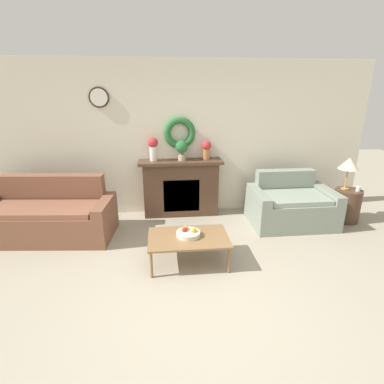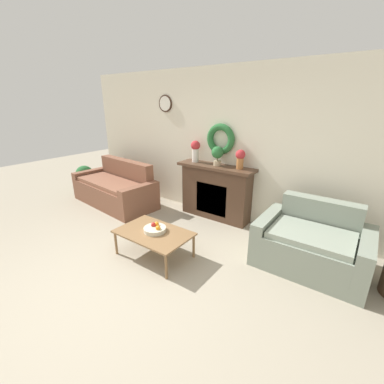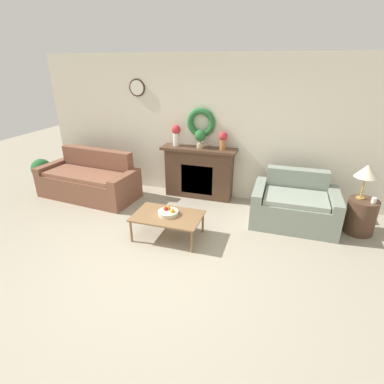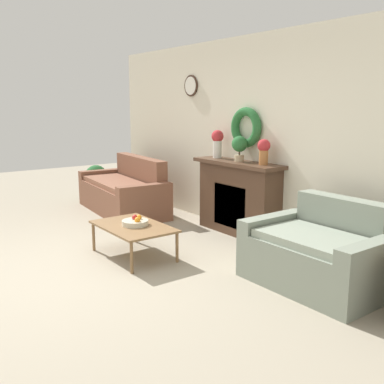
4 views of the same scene
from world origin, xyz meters
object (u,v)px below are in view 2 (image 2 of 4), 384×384
object	(u,v)px
potted_plant_on_mantel	(217,154)
potted_plant_floor_by_couch	(85,177)
coffee_table	(154,234)
fireplace	(216,192)
couch_left	(116,189)
loveseat_right	(311,244)
vase_on_mantel_left	(195,150)
fruit_bowl	(155,229)
vase_on_mantel_right	(240,158)

from	to	relation	value
potted_plant_on_mantel	potted_plant_floor_by_couch	xyz separation A→B (m)	(-3.35, -0.59, -0.85)
coffee_table	potted_plant_on_mantel	xyz separation A→B (m)	(0.04, 1.63, 0.89)
fireplace	potted_plant_on_mantel	xyz separation A→B (m)	(0.02, -0.01, 0.72)
potted_plant_on_mantel	potted_plant_floor_by_couch	size ratio (longest dim) A/B	0.53
fireplace	couch_left	xyz separation A→B (m)	(-2.11, -0.65, -0.19)
coffee_table	potted_plant_floor_by_couch	world-z (taller)	potted_plant_floor_by_couch
loveseat_right	vase_on_mantel_left	distance (m)	2.56
fireplace	fruit_bowl	size ratio (longest dim) A/B	4.64
couch_left	loveseat_right	world-z (taller)	couch_left
fireplace	loveseat_right	distance (m)	1.93
vase_on_mantel_left	potted_plant_on_mantel	world-z (taller)	vase_on_mantel_left
couch_left	coffee_table	bearing A→B (deg)	-19.88
potted_plant_on_mantel	potted_plant_floor_by_couch	bearing A→B (deg)	-170.05
coffee_table	vase_on_mantel_left	distance (m)	1.94
fireplace	vase_on_mantel_right	size ratio (longest dim) A/B	4.43
coffee_table	fireplace	bearing A→B (deg)	89.31
coffee_table	vase_on_mantel_left	xyz separation A→B (m)	(-0.45, 1.65, 0.91)
couch_left	loveseat_right	distance (m)	3.95
vase_on_mantel_left	vase_on_mantel_right	xyz separation A→B (m)	(0.93, 0.00, -0.04)
potted_plant_on_mantel	coffee_table	bearing A→B (deg)	-91.48
fireplace	couch_left	bearing A→B (deg)	-162.89
loveseat_right	coffee_table	bearing A→B (deg)	-149.68
fireplace	potted_plant_floor_by_couch	xyz separation A→B (m)	(-3.32, -0.60, -0.13)
vase_on_mantel_right	potted_plant_floor_by_couch	bearing A→B (deg)	-170.88
couch_left	vase_on_mantel_right	xyz separation A→B (m)	(2.57, 0.66, 0.89)
loveseat_right	fireplace	bearing A→B (deg)	162.97
fireplace	couch_left	distance (m)	2.22
fruit_bowl	potted_plant_floor_by_couch	xyz separation A→B (m)	(-3.31, 1.02, -0.04)
fruit_bowl	loveseat_right	bearing A→B (deg)	29.48
loveseat_right	potted_plant_on_mantel	bearing A→B (deg)	163.19
loveseat_right	couch_left	bearing A→B (deg)	-178.64
potted_plant_floor_by_couch	fruit_bowl	bearing A→B (deg)	-17.11
fruit_bowl	vase_on_mantel_left	xyz separation A→B (m)	(-0.45, 1.62, 0.84)
vase_on_mantel_right	vase_on_mantel_left	bearing A→B (deg)	180.00
potted_plant_on_mantel	potted_plant_floor_by_couch	distance (m)	3.50
loveseat_right	coffee_table	world-z (taller)	loveseat_right
vase_on_mantel_left	potted_plant_on_mantel	bearing A→B (deg)	-2.33
loveseat_right	potted_plant_floor_by_couch	world-z (taller)	loveseat_right
couch_left	vase_on_mantel_right	bearing A→B (deg)	19.90
fruit_bowl	vase_on_mantel_right	bearing A→B (deg)	73.68
coffee_table	vase_on_mantel_right	world-z (taller)	vase_on_mantel_right
couch_left	vase_on_mantel_left	distance (m)	2.00
fruit_bowl	potted_plant_on_mantel	distance (m)	1.80
fruit_bowl	vase_on_mantel_left	bearing A→B (deg)	105.50
coffee_table	potted_plant_on_mantel	size ratio (longest dim) A/B	3.02
couch_left	loveseat_right	xyz separation A→B (m)	(3.95, 0.08, -0.01)
couch_left	coffee_table	distance (m)	2.32
fireplace	coffee_table	xyz separation A→B (m)	(-0.02, -1.65, -0.17)
loveseat_right	vase_on_mantel_left	bearing A→B (deg)	166.19
potted_plant_floor_by_couch	loveseat_right	bearing A→B (deg)	0.36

